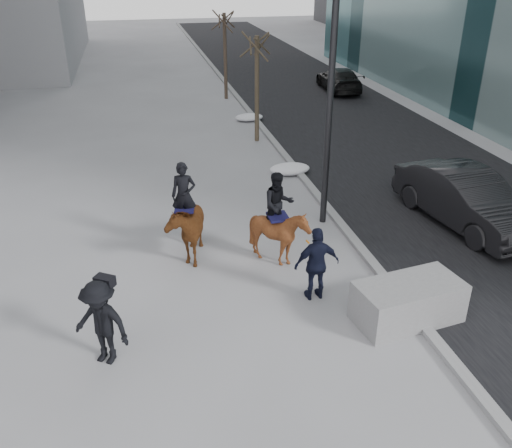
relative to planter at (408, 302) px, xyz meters
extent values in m
plane|color=gray|center=(-2.78, 1.02, -0.45)|extent=(120.00, 120.00, 0.00)
cube|color=black|center=(4.22, 11.02, -0.44)|extent=(8.00, 90.00, 0.01)
cube|color=gray|center=(0.22, 11.02, -0.39)|extent=(0.25, 90.00, 0.12)
cube|color=gray|center=(0.00, 0.00, 0.00)|extent=(2.38, 1.45, 0.89)
imported|color=black|center=(3.70, 3.88, 0.34)|extent=(2.39, 4.99, 1.58)
imported|color=black|center=(6.17, 20.70, 0.19)|extent=(2.15, 4.54, 1.28)
imported|color=#4E270F|center=(-4.24, 3.79, 0.36)|extent=(1.21, 2.04, 1.61)
imported|color=black|center=(-4.24, 3.94, 1.18)|extent=(0.68, 0.51, 1.69)
cube|color=#100E35|center=(-4.24, 3.94, 0.82)|extent=(0.58, 0.64, 0.06)
imported|color=#4B210F|center=(-2.04, 2.91, 0.33)|extent=(1.25, 1.41, 1.54)
imported|color=black|center=(-2.04, 3.06, 1.11)|extent=(0.79, 0.61, 1.61)
cube|color=black|center=(-2.04, 3.06, 0.77)|extent=(0.48, 0.56, 0.06)
imported|color=black|center=(-1.63, 1.22, 0.43)|extent=(1.04, 0.46, 1.75)
cylinder|color=orange|center=(-1.68, 1.77, 0.70)|extent=(0.04, 0.18, 0.07)
imported|color=black|center=(-6.22, 0.06, 0.43)|extent=(1.31, 1.16, 1.75)
cube|color=black|center=(-6.07, 0.31, 1.17)|extent=(0.42, 0.38, 0.20)
cylinder|color=black|center=(-0.18, 4.90, 4.05)|extent=(0.18, 0.18, 9.00)
ellipsoid|color=silver|center=(-0.08, 15.75, -0.28)|extent=(1.31, 0.83, 0.33)
ellipsoid|color=silver|center=(-0.08, 8.79, -0.26)|extent=(1.44, 0.91, 0.37)
camera|label=1|loc=(-5.19, -8.52, 6.57)|focal=38.00mm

